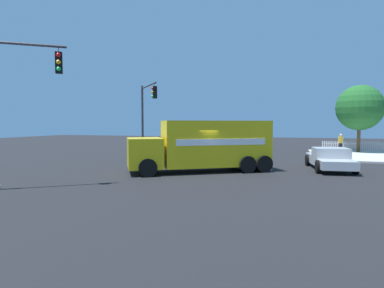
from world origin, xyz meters
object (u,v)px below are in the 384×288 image
delivery_truck (205,145)px  pedestrian_near_corner (341,142)px  pickup_silver (330,158)px  shade_tree_near (360,108)px  traffic_light_secondary (146,109)px

delivery_truck → pedestrian_near_corner: bearing=-123.7°
pickup_silver → pedestrian_near_corner: 11.86m
pickup_silver → shade_tree_near: 13.98m
pickup_silver → shade_tree_near: size_ratio=0.83×
traffic_light_secondary → pickup_silver: (-14.29, 3.98, -3.42)m
traffic_light_secondary → pedestrian_near_corner: 18.58m
pedestrian_near_corner → shade_tree_near: shade_tree_near is taller
traffic_light_secondary → delivery_truck: bearing=135.4°
delivery_truck → shade_tree_near: (-11.46, -15.73, 2.83)m
pickup_silver → delivery_truck: bearing=21.7°
traffic_light_secondary → shade_tree_near: bearing=-154.4°
shade_tree_near → pedestrian_near_corner: bearing=34.4°
delivery_truck → traffic_light_secondary: 10.15m
delivery_truck → pickup_silver: bearing=-158.3°
delivery_truck → traffic_light_secondary: traffic_light_secondary is taller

